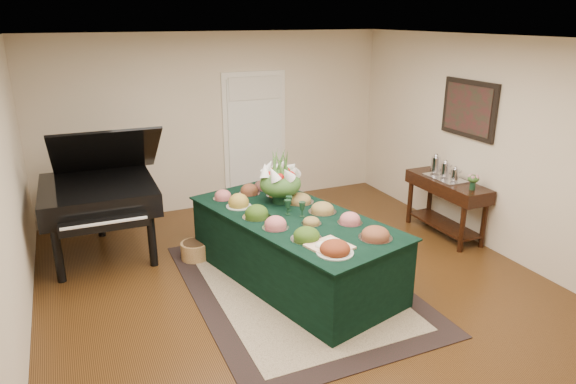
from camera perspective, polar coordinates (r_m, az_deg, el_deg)
name	(u,v)px	position (r m, az deg, el deg)	size (l,w,h in m)	color
ground	(299,287)	(5.91, 1.20, -10.56)	(6.00, 6.00, 0.00)	black
area_rug	(296,286)	(5.92, 0.85, -10.39)	(2.26, 3.17, 0.01)	black
kitchen_doorway	(255,139)	(8.33, -3.68, 5.85)	(1.05, 0.07, 2.10)	white
buffet_table	(294,248)	(5.90, 0.64, -6.22)	(1.85, 2.82, 0.79)	black
food_platters	(292,212)	(5.72, 0.44, -2.25)	(1.35, 2.39, 0.12)	silver
cutting_board	(328,244)	(5.00, 4.51, -5.76)	(0.45, 0.45, 0.10)	tan
green_goblets	(293,207)	(5.76, 0.55, -1.62)	(0.20, 0.31, 0.18)	black
floral_centerpiece	(280,178)	(6.06, -0.86, 1.54)	(0.52, 0.52, 0.52)	black
grand_piano	(99,193)	(6.77, -20.23, -0.13)	(1.48, 1.66, 1.68)	black
wicker_basket	(195,251)	(6.60, -10.28, -6.44)	(0.35, 0.35, 0.22)	#A17541
mahogany_sideboard	(447,192)	(7.36, 17.23, -0.05)	(0.45, 1.30, 0.80)	black
tea_service	(444,170)	(7.34, 16.98, 2.39)	(0.34, 0.58, 0.30)	silver
pink_bouquet	(473,179)	(6.95, 19.90, 1.35)	(0.16, 0.16, 0.21)	black
wall_painting	(469,109)	(7.24, 19.45, 8.69)	(0.05, 0.95, 0.75)	black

